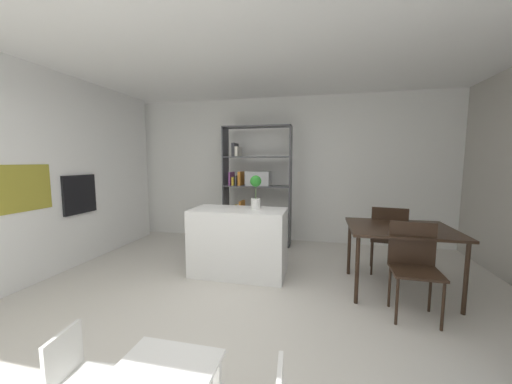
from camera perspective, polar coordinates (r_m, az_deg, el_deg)
ground_plane at (r=3.17m, az=-5.44°, el=-23.15°), size 9.15×9.15×0.00m
ceiling_slab at (r=3.03m, az=-6.07°, el=30.46°), size 6.65×5.76×0.06m
back_partition at (r=5.54m, az=3.62°, el=4.50°), size 6.65×0.06×2.77m
cabinet_niche_splashback at (r=4.27m, az=-42.36°, el=0.26°), size 0.01×1.19×0.57m
built_in_oven at (r=4.93m, az=-32.23°, el=-0.37°), size 0.06×0.57×0.57m
kitchen_island at (r=3.91m, az=-3.55°, el=-10.07°), size 1.28×0.63×0.91m
potted_plant_on_island at (r=3.80m, az=-0.05°, el=0.44°), size 0.15×0.15×0.45m
open_bookshelf at (r=5.24m, az=-0.59°, el=1.22°), size 1.26×0.36×2.19m
child_chair_left at (r=2.14m, az=-32.53°, el=-29.25°), size 0.30×0.30×0.61m
dining_table at (r=3.74m, az=27.26°, el=-7.48°), size 1.16×0.95×0.78m
dining_chair_far at (r=4.24m, az=25.28°, el=-7.75°), size 0.50×0.46×0.95m
dining_chair_near at (r=3.32m, az=29.39°, el=-11.94°), size 0.46×0.42×0.93m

